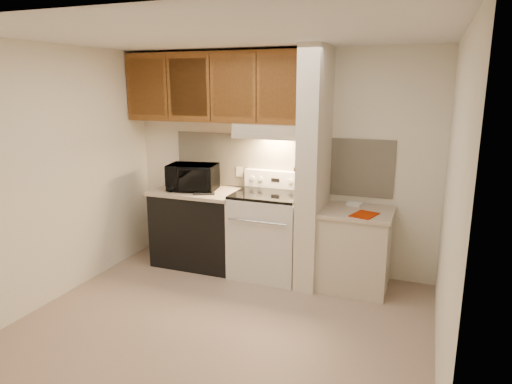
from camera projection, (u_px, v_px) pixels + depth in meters
The scene contains 50 objects.
floor at pixel (226, 321), 4.19m from camera, with size 3.60×3.60×0.00m, color tan.
ceiling at pixel (221, 35), 3.62m from camera, with size 3.60×3.60×0.00m, color white.
wall_back at pixel (278, 161), 5.27m from camera, with size 3.60×0.02×2.50m, color white.
wall_left at pixel (59, 174), 4.53m from camera, with size 0.02×3.00×2.50m, color white.
wall_right at pixel (451, 208), 3.28m from camera, with size 0.02×3.00×2.50m, color white.
backsplash at pixel (278, 163), 5.26m from camera, with size 2.60×0.02×0.63m, color beige.
range_body at pixel (268, 235), 5.14m from camera, with size 0.76×0.65×0.92m, color silver.
oven_window at pixel (258, 241), 4.84m from camera, with size 0.50×0.01×0.30m, color black.
oven_handle at pixel (257, 222), 4.75m from camera, with size 0.02×0.02×0.65m, color silver.
cooktop at pixel (268, 194), 5.03m from camera, with size 0.74×0.64×0.03m, color black.
range_backguard at pixel (276, 179), 5.26m from camera, with size 0.76×0.08×0.20m, color silver.
range_display at pixel (275, 180), 5.22m from camera, with size 0.10×0.01×0.04m, color black.
range_knob_left_outer at pixel (252, 178), 5.31m from camera, with size 0.05×0.05×0.02m, color silver.
range_knob_left_inner at pixel (260, 179), 5.28m from camera, with size 0.05×0.05×0.02m, color silver.
range_knob_right_inner at pixel (290, 181), 5.16m from camera, with size 0.05×0.05×0.02m, color silver.
range_knob_right_outer at pixel (299, 182), 5.12m from camera, with size 0.05×0.05×0.02m, color silver.
dishwasher_front at pixel (199, 229), 5.46m from camera, with size 1.00×0.63×0.87m, color black.
left_countertop at pixel (198, 192), 5.35m from camera, with size 1.04×0.67×0.04m, color beige.
spoon_rest at pixel (204, 194), 5.13m from camera, with size 0.24×0.08×0.02m, color black.
teal_jar at pixel (191, 181), 5.61m from camera, with size 0.09×0.09×0.10m, color #206D61.
outlet at pixel (239, 172), 5.45m from camera, with size 0.08×0.01×0.12m, color beige.
microwave at pixel (193, 177), 5.31m from camera, with size 0.55×0.37×0.31m, color black.
partition_pillar at pixel (314, 169), 4.77m from camera, with size 0.22×0.70×2.50m, color beige.
pillar_trim at pixel (303, 164), 4.80m from camera, with size 0.01×0.70×0.04m, color brown.
knife_strip at pixel (302, 163), 4.75m from camera, with size 0.02×0.42×0.04m, color black.
knife_blade_a at pixel (296, 175), 4.63m from camera, with size 0.01×0.04×0.16m, color silver.
knife_handle_a at pixel (297, 160), 4.61m from camera, with size 0.02×0.02×0.10m, color black.
knife_blade_b at pixel (299, 174), 4.72m from camera, with size 0.01×0.04×0.18m, color silver.
knife_handle_b at pixel (298, 159), 4.66m from camera, with size 0.02×0.02×0.10m, color black.
knife_blade_c at pixel (300, 174), 4.78m from camera, with size 0.01×0.04×0.20m, color silver.
knife_handle_c at pixel (301, 158), 4.75m from camera, with size 0.02×0.02×0.10m, color black.
knife_blade_d at pixel (302, 171), 4.84m from camera, with size 0.01×0.04×0.16m, color silver.
knife_handle_d at pixel (303, 157), 4.82m from camera, with size 0.02×0.02×0.10m, color black.
knife_blade_e at pixel (305, 170), 4.94m from camera, with size 0.01×0.04×0.18m, color silver.
knife_handle_e at pixel (305, 156), 4.90m from camera, with size 0.02×0.02×0.10m, color black.
oven_mitt at pixel (306, 175), 5.00m from camera, with size 0.03×0.10×0.24m, color gray.
right_cab_base at pixel (354, 251), 4.81m from camera, with size 0.70×0.60×0.81m, color beige.
right_countertop at pixel (356, 212), 4.71m from camera, with size 0.74×0.64×0.04m, color beige.
red_folder at pixel (364, 215), 4.53m from camera, with size 0.21×0.28×0.01m, color #AA2400.
white_box at pixel (355, 204), 4.88m from camera, with size 0.15×0.10×0.04m, color white.
range_hood at pixel (272, 131), 4.98m from camera, with size 0.78×0.44×0.15m, color beige.
hood_lip at pixel (266, 137), 4.80m from camera, with size 0.78×0.04×0.06m, color beige.
upper_cabinets at pixel (216, 87), 5.15m from camera, with size 2.18×0.33×0.77m, color brown.
cab_door_a at pixel (147, 87), 5.29m from camera, with size 0.46×0.01×0.63m, color brown.
cab_gap_a at pixel (167, 87), 5.20m from camera, with size 0.01×0.01×0.73m, color black.
cab_door_b at pixel (188, 87), 5.10m from camera, with size 0.46×0.01×0.63m, color brown.
cab_gap_b at pixel (210, 87), 5.01m from camera, with size 0.01×0.01×0.73m, color black.
cab_door_c at pixel (233, 87), 4.91m from camera, with size 0.46×0.01×0.63m, color brown.
cab_gap_c at pixel (256, 88), 4.82m from camera, with size 0.01×0.01×0.73m, color black.
cab_door_d at pixel (281, 88), 4.73m from camera, with size 0.46×0.01×0.63m, color brown.
Camera 1 is at (1.62, -3.46, 2.12)m, focal length 32.00 mm.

